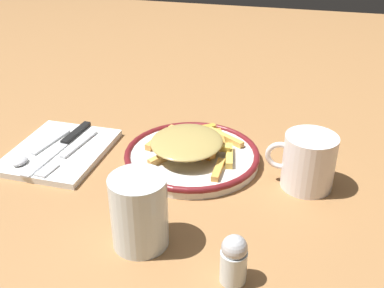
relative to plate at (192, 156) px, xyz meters
The scene contains 10 objects.
ground_plane 0.01m from the plate, ahead, with size 2.60×2.60×0.00m, color #9B6B3F.
plate is the anchor object (origin of this frame).
fries_heap 0.03m from the plate, 36.37° to the right, with size 0.18×0.19×0.04m.
napkin 0.25m from the plate, ahead, with size 0.17×0.21×0.01m, color white.
fork 0.23m from the plate, 12.54° to the left, with size 0.04×0.18×0.01m.
knife 0.25m from the plate, ahead, with size 0.03×0.21×0.01m.
spoon 0.29m from the plate, 14.26° to the left, with size 0.04×0.15×0.01m.
water_glass 0.24m from the plate, 86.71° to the left, with size 0.08×0.08×0.11m, color silver.
coffee_mug 0.21m from the plate, behind, with size 0.11×0.09×0.09m.
salt_shaker 0.30m from the plate, 114.80° to the left, with size 0.03×0.03×0.07m.
Camera 1 is at (-0.19, 0.70, 0.44)m, focal length 43.28 mm.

